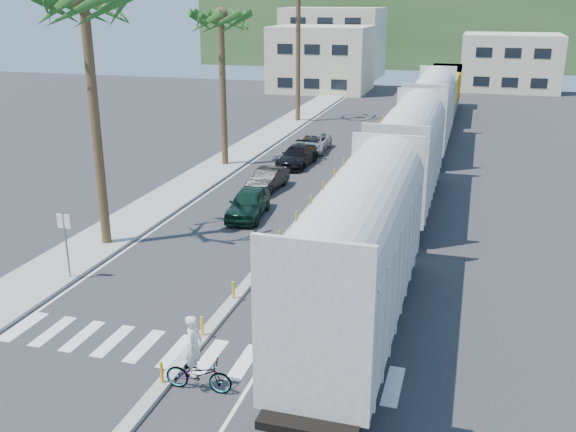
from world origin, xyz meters
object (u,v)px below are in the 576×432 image
Objects in this scene: car_second at (268,179)px; street_sign at (65,236)px; car_lead at (248,203)px; cyclist at (198,367)px.

street_sign is at bearing -99.95° from car_second.
cyclist is at bearing -81.32° from car_lead.
car_lead is at bearing -79.32° from car_second.
car_lead is 1.88× the size of cyclist.
cyclist is (8.41, -5.83, -1.18)m from street_sign.
car_second is 1.70× the size of cyclist.
street_sign is 1.23× the size of cyclist.
car_second is at bearing 75.87° from street_sign.
car_second is (-0.59, 5.17, -0.09)m from car_lead.
street_sign is at bearing 52.73° from cyclist.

